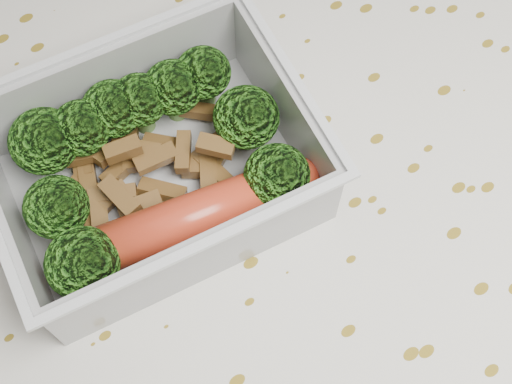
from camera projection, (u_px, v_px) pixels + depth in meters
dining_table at (263, 248)px, 0.51m from camera, size 1.40×0.90×0.75m
tablecloth at (264, 222)px, 0.46m from camera, size 1.46×0.96×0.19m
lunch_container at (156, 171)px, 0.41m from camera, size 0.20×0.16×0.06m
broccoli_florets at (141, 146)px, 0.41m from camera, size 0.16×0.13×0.05m
meat_pile at (143, 170)px, 0.42m from camera, size 0.11×0.08×0.03m
sausage at (188, 220)px, 0.40m from camera, size 0.16×0.06×0.03m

